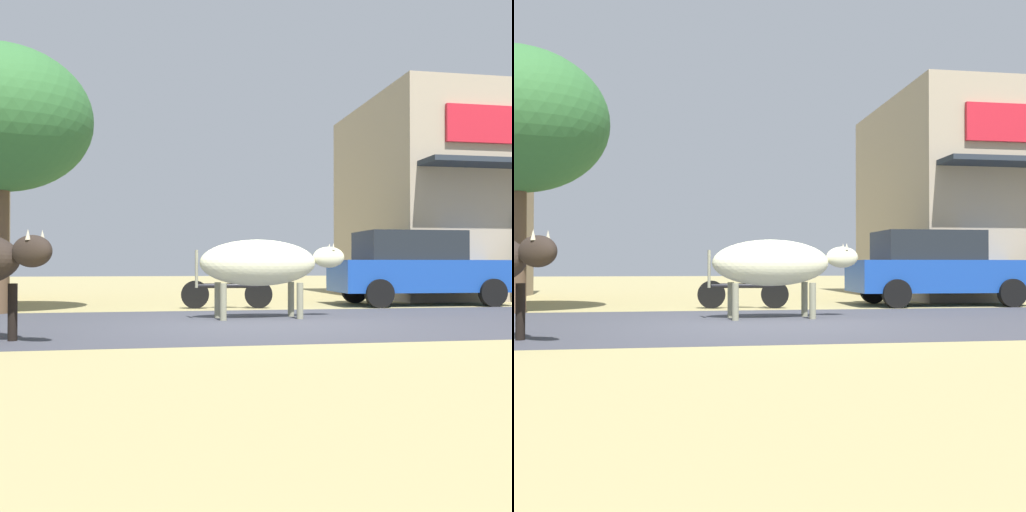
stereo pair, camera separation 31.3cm
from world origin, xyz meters
TOP-DOWN VIEW (x-y plane):
  - ground at (0.00, 0.00)m, footprint 80.00×80.00m
  - asphalt_road at (0.00, 0.00)m, footprint 72.00×5.34m
  - roadside_tree at (-4.38, 2.68)m, footprint 3.36×3.36m
  - parked_hatchback_car at (4.26, 3.63)m, footprint 3.94×1.91m
  - parked_motorcycle at (-0.05, 3.24)m, footprint 1.87×0.31m
  - cow_far_dark at (0.17, 0.78)m, footprint 2.59×0.85m

SIDE VIEW (x-z plane):
  - ground at x=0.00m, z-range 0.00..0.00m
  - asphalt_road at x=0.00m, z-range 0.00..0.00m
  - parked_motorcycle at x=-0.05m, z-range -0.06..0.98m
  - parked_hatchback_car at x=4.26m, z-range 0.02..1.66m
  - cow_far_dark at x=0.17m, z-range 0.26..1.58m
  - roadside_tree at x=-4.38m, z-range 1.11..6.05m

